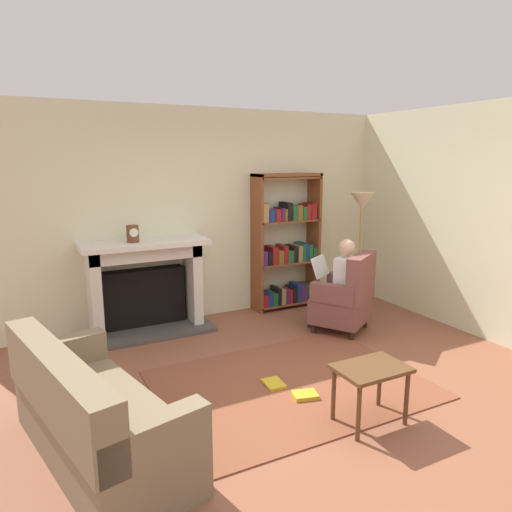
# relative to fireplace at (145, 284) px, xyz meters

# --- Properties ---
(ground) EXTENTS (14.00, 14.00, 0.00)m
(ground) POSITION_rel_fireplace_xyz_m (0.84, -2.30, -0.59)
(ground) COLOR brown
(back_wall) EXTENTS (5.60, 0.10, 2.70)m
(back_wall) POSITION_rel_fireplace_xyz_m (0.84, 0.25, 0.76)
(back_wall) COLOR beige
(back_wall) RESTS_ON ground
(side_wall_right) EXTENTS (0.10, 5.20, 2.70)m
(side_wall_right) POSITION_rel_fireplace_xyz_m (3.49, -1.05, 0.76)
(side_wall_right) COLOR beige
(side_wall_right) RESTS_ON ground
(area_rug) EXTENTS (2.40, 1.80, 0.01)m
(area_rug) POSITION_rel_fireplace_xyz_m (0.84, -2.00, -0.59)
(area_rug) COLOR brown
(area_rug) RESTS_ON ground
(fireplace) EXTENTS (1.50, 0.64, 1.13)m
(fireplace) POSITION_rel_fireplace_xyz_m (0.00, 0.00, 0.00)
(fireplace) COLOR #4C4742
(fireplace) RESTS_ON ground
(mantel_clock) EXTENTS (0.14, 0.14, 0.20)m
(mantel_clock) POSITION_rel_fireplace_xyz_m (-0.14, -0.10, 0.63)
(mantel_clock) COLOR brown
(mantel_clock) RESTS_ON fireplace
(bookshelf) EXTENTS (0.95, 0.32, 1.87)m
(bookshelf) POSITION_rel_fireplace_xyz_m (2.00, 0.03, 0.28)
(bookshelf) COLOR brown
(bookshelf) RESTS_ON ground
(armchair_reading) EXTENTS (0.87, 0.87, 0.97)m
(armchair_reading) POSITION_rel_fireplace_xyz_m (2.15, -1.12, -0.17)
(armchair_reading) COLOR #331E14
(armchair_reading) RESTS_ON ground
(seated_reader) EXTENTS (0.55, 0.59, 1.14)m
(seated_reader) POSITION_rel_fireplace_xyz_m (2.09, -1.02, 0.03)
(seated_reader) COLOR white
(seated_reader) RESTS_ON ground
(sofa_floral) EXTENTS (1.09, 1.82, 0.85)m
(sofa_floral) POSITION_rel_fireplace_xyz_m (-0.94, -2.31, -0.27)
(sofa_floral) COLOR #7E6D51
(sofa_floral) RESTS_ON ground
(side_table) EXTENTS (0.56, 0.39, 0.48)m
(side_table) POSITION_rel_fireplace_xyz_m (1.07, -2.82, -0.19)
(side_table) COLOR brown
(side_table) RESTS_ON ground
(scattered_books) EXTENTS (0.35, 0.54, 0.03)m
(scattered_books) POSITION_rel_fireplace_xyz_m (0.76, -2.13, -0.57)
(scattered_books) COLOR gold
(scattered_books) RESTS_ON area_rug
(floor_lamp) EXTENTS (0.32, 0.32, 1.63)m
(floor_lamp) POSITION_rel_fireplace_xyz_m (2.82, -0.53, 0.78)
(floor_lamp) COLOR #B7933F
(floor_lamp) RESTS_ON ground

